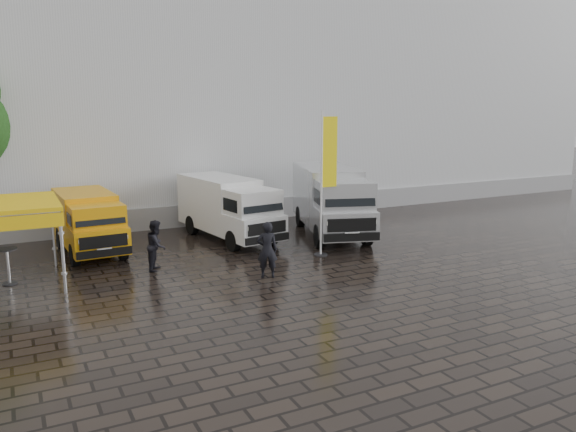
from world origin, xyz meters
The scene contains 11 objects.
ground centered at (0.00, 0.00, 0.00)m, with size 120.00×120.00×0.00m, color black.
exhibition_hall centered at (2.00, 16.00, 6.00)m, with size 44.00×16.00×12.00m, color silver.
hall_plinth centered at (2.00, 7.95, 0.50)m, with size 44.00×0.15×1.00m, color gray.
van_yellow centered at (-7.01, 4.93, 1.12)m, with size 1.86×4.85×2.24m, color orange, non-canonical shape.
van_white centered at (-1.55, 4.70, 1.26)m, with size 1.93×5.80×2.51m, color silver, non-canonical shape.
van_silver centered at (2.64, 3.51, 1.41)m, with size 2.18×6.53×2.83m, color silver, non-canonical shape.
flagpole centered at (0.75, 0.77, 2.97)m, with size 0.88×0.50×5.28m.
cocktail_table centered at (-9.79, 2.08, 0.57)m, with size 0.60×0.60×1.13m, color black.
wheelie_bin centered at (6.53, 7.37, 0.52)m, with size 0.62×0.62×1.03m, color black.
person_front centered at (-2.36, -0.86, 0.92)m, with size 0.67×0.44×1.83m, color black.
person_tent centered at (-5.32, 1.58, 0.85)m, with size 0.83×0.64×1.70m, color black.
Camera 1 is at (-9.57, -16.68, 5.40)m, focal length 35.00 mm.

